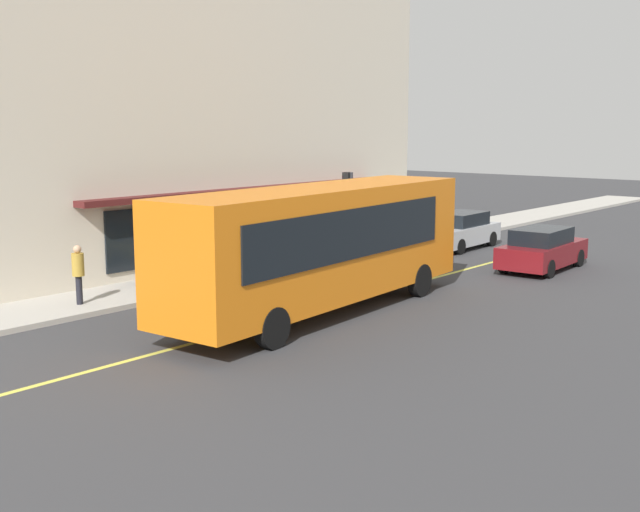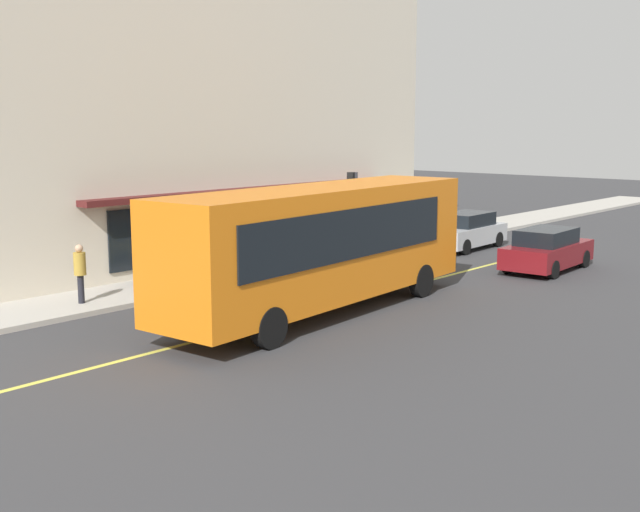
# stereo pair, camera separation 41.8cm
# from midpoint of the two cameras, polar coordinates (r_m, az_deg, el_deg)

# --- Properties ---
(ground) EXTENTS (120.00, 120.00, 0.00)m
(ground) POSITION_cam_midpoint_polar(r_m,az_deg,el_deg) (22.43, 0.90, -3.78)
(ground) COLOR #38383A
(sidewalk) EXTENTS (80.00, 2.78, 0.15)m
(sidewalk) POSITION_cam_midpoint_polar(r_m,az_deg,el_deg) (26.23, -8.21, -1.76)
(sidewalk) COLOR #B2ADA3
(sidewalk) RESTS_ON ground
(lane_centre_stripe) EXTENTS (36.00, 0.16, 0.01)m
(lane_centre_stripe) POSITION_cam_midpoint_polar(r_m,az_deg,el_deg) (22.43, 0.90, -3.77)
(lane_centre_stripe) COLOR #D8D14C
(lane_centre_stripe) RESTS_ON ground
(storefront_building) EXTENTS (20.95, 12.59, 12.40)m
(storefront_building) POSITION_cam_midpoint_polar(r_m,az_deg,el_deg) (33.85, -11.82, 11.05)
(storefront_building) COLOR beige
(storefront_building) RESTS_ON ground
(bus) EXTENTS (11.29, 3.34, 3.50)m
(bus) POSITION_cam_midpoint_polar(r_m,az_deg,el_deg) (21.44, 0.75, 1.01)
(bus) COLOR orange
(bus) RESTS_ON ground
(traffic_light) EXTENTS (0.30, 0.52, 3.20)m
(traffic_light) POSITION_cam_midpoint_polar(r_m,az_deg,el_deg) (30.70, 2.80, 4.58)
(traffic_light) COLOR #2D2D33
(traffic_light) RESTS_ON sidewalk
(car_yellow) EXTENTS (4.34, 1.94, 1.52)m
(car_yellow) POSITION_cam_midpoint_polar(r_m,az_deg,el_deg) (25.11, -2.13, -0.63)
(car_yellow) COLOR yellow
(car_yellow) RESTS_ON ground
(car_maroon) EXTENTS (4.38, 2.02, 1.52)m
(car_maroon) POSITION_cam_midpoint_polar(r_m,az_deg,el_deg) (29.24, 16.57, 0.42)
(car_maroon) COLOR maroon
(car_maroon) RESTS_ON ground
(car_silver) EXTENTS (4.36, 1.99, 1.52)m
(car_silver) POSITION_cam_midpoint_polar(r_m,az_deg,el_deg) (33.66, 10.85, 1.78)
(car_silver) COLOR #B7BABF
(car_silver) RESTS_ON ground
(pedestrian_at_corner) EXTENTS (0.34, 0.34, 1.58)m
(pedestrian_at_corner) POSITION_cam_midpoint_polar(r_m,az_deg,el_deg) (29.46, -1.99, 1.56)
(pedestrian_at_corner) COLOR black
(pedestrian_at_corner) RESTS_ON sidewalk
(pedestrian_by_curb) EXTENTS (0.34, 0.34, 1.69)m
(pedestrian_by_curb) POSITION_cam_midpoint_polar(r_m,az_deg,el_deg) (23.08, -16.56, -0.85)
(pedestrian_by_curb) COLOR black
(pedestrian_by_curb) RESTS_ON sidewalk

